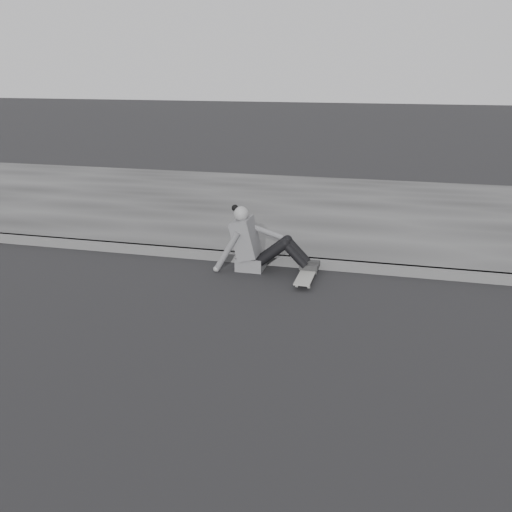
# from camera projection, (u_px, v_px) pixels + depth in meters

# --- Properties ---
(ground) EXTENTS (80.00, 80.00, 0.00)m
(ground) POSITION_uv_depth(u_px,v_px,m) (222.00, 349.00, 5.51)
(ground) COLOR black
(ground) RESTS_ON ground
(curb) EXTENTS (24.00, 0.16, 0.12)m
(curb) POSITION_uv_depth(u_px,v_px,m) (278.00, 260.00, 7.87)
(curb) COLOR #4F4F4F
(curb) RESTS_ON ground
(sidewalk) EXTENTS (24.00, 6.00, 0.12)m
(sidewalk) POSITION_uv_depth(u_px,v_px,m) (312.00, 210.00, 10.65)
(sidewalk) COLOR #3A3A3A
(sidewalk) RESTS_ON ground
(skateboard) EXTENTS (0.20, 0.78, 0.09)m
(skateboard) POSITION_uv_depth(u_px,v_px,m) (306.00, 275.00, 7.27)
(skateboard) COLOR gray
(skateboard) RESTS_ON ground
(seated_woman) EXTENTS (1.38, 0.46, 0.88)m
(seated_woman) POSITION_uv_depth(u_px,v_px,m) (256.00, 244.00, 7.58)
(seated_woman) COLOR #565659
(seated_woman) RESTS_ON ground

